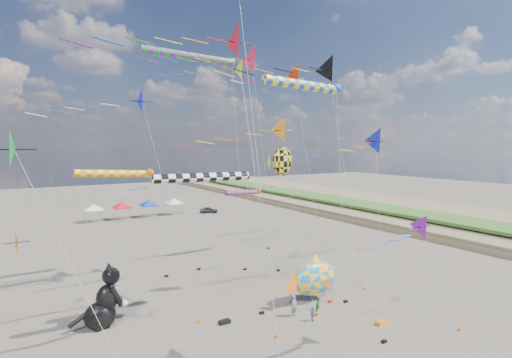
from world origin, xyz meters
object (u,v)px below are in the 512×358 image
at_px(cat_inflatable, 103,296).
at_px(child_blue, 312,314).
at_px(parked_car, 209,210).
at_px(person_adult, 294,306).
at_px(fish_inflatable, 314,278).
at_px(child_green, 319,304).

bearing_deg(cat_inflatable, child_blue, -27.48).
distance_m(cat_inflatable, child_blue, 16.24).
distance_m(cat_inflatable, parked_car, 50.86).
bearing_deg(person_adult, cat_inflatable, 134.26).
height_order(cat_inflatable, fish_inflatable, cat_inflatable).
distance_m(person_adult, parked_car, 50.55).
relative_size(person_adult, child_green, 1.57).
bearing_deg(person_adult, fish_inflatable, 3.98).
distance_m(person_adult, child_blue, 1.67).
xyz_separation_m(child_green, parked_car, (12.53, 48.54, 0.05)).
height_order(person_adult, child_green, person_adult).
height_order(fish_inflatable, parked_car, fish_inflatable).
bearing_deg(child_blue, parked_car, 26.20).
xyz_separation_m(child_blue, parked_car, (14.25, 49.81, 0.04)).
xyz_separation_m(cat_inflatable, person_adult, (13.52, -6.18, -1.55)).
relative_size(child_green, child_blue, 0.97).
relative_size(cat_inflatable, child_green, 4.32).
height_order(cat_inflatable, child_green, cat_inflatable).
bearing_deg(fish_inflatable, person_adult, -154.83).
relative_size(child_green, parked_car, 0.31).
xyz_separation_m(person_adult, child_green, (2.38, -0.24, -0.32)).
height_order(fish_inflatable, child_blue, fish_inflatable).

